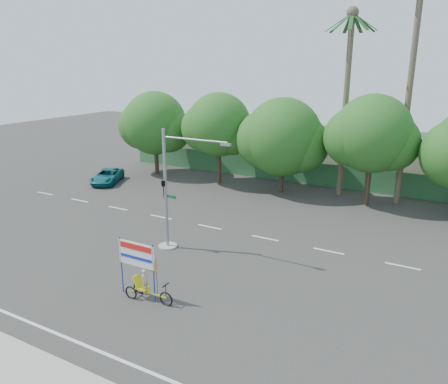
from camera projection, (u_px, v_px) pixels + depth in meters
The scene contains 14 objects.
ground at pixel (161, 286), 21.25m from camera, with size 120.00×120.00×0.00m, color #33302D.
sidewalk_near at pixel (28, 378), 14.95m from camera, with size 50.00×2.40×0.12m, color gray.
fence at pixel (306, 173), 38.99m from camera, with size 38.00×0.08×2.00m, color #336B3D.
building_left at pixel (231, 144), 47.14m from camera, with size 12.00×8.00×4.00m, color #B3A98E.
building_right at pixel (410, 164), 38.81m from camera, with size 14.00×8.00×3.60m, color #B3A98E.
tree_far_left at pixel (155, 125), 41.54m from camera, with size 7.14×6.00×7.96m.
tree_left at pixel (218, 127), 38.19m from camera, with size 6.66×5.60×8.07m.
tree_center at pixel (282, 139), 35.57m from camera, with size 7.62×6.40×7.85m.
tree_right at pixel (372, 137), 32.09m from camera, with size 6.90×5.80×8.36m.
palm_tall at pixel (413, 63), 30.91m from camera, with size 3.73×3.79×17.45m.
palm_short at pixel (347, 84), 33.46m from camera, with size 3.73×3.79×14.45m.
traffic_signal at pixel (170, 201), 24.79m from camera, with size 4.72×1.10×7.00m.
trike_billboard at pixel (142, 276), 19.81m from camera, with size 2.90×0.66×2.85m.
pickup_truck at pixel (107, 176), 39.44m from camera, with size 2.05×4.45×1.24m, color #0F616B.
Camera 1 is at (11.96, -15.19, 10.41)m, focal length 35.00 mm.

